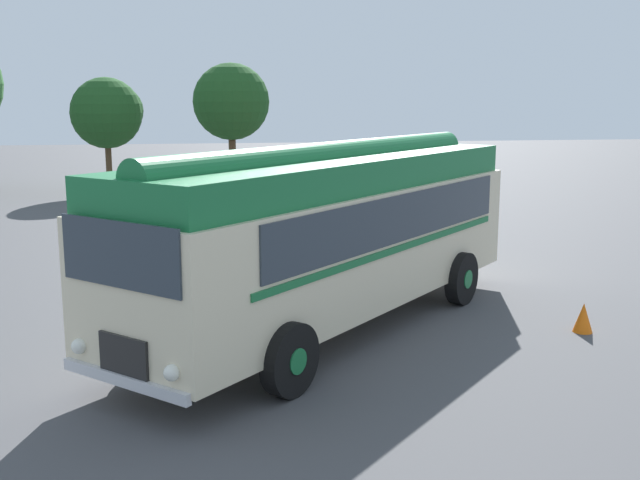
% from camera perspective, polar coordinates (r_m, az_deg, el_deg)
% --- Properties ---
extents(ground_plane, '(120.00, 120.00, 0.00)m').
position_cam_1_polar(ground_plane, '(14.39, -2.96, -6.44)').
color(ground_plane, '#474749').
extents(vintage_bus, '(8.76, 8.95, 3.49)m').
position_cam_1_polar(vintage_bus, '(13.73, 1.01, 0.87)').
color(vintage_bus, beige).
rests_on(vintage_bus, ground).
extents(car_near_left, '(2.21, 4.32, 1.66)m').
position_cam_1_polar(car_near_left, '(29.25, -7.43, 3.96)').
color(car_near_left, '#B7BABF').
rests_on(car_near_left, ground).
extents(car_mid_left, '(2.20, 4.32, 1.66)m').
position_cam_1_polar(car_mid_left, '(28.67, -1.70, 3.91)').
color(car_mid_left, maroon).
rests_on(car_mid_left, ground).
extents(tree_left_of_centre, '(3.23, 3.20, 5.21)m').
position_cam_1_polar(tree_left_of_centre, '(35.58, -15.75, 9.33)').
color(tree_left_of_centre, '#4C3823').
rests_on(tree_left_of_centre, ground).
extents(tree_centre, '(3.53, 3.53, 5.88)m').
position_cam_1_polar(tree_centre, '(35.38, -6.85, 10.40)').
color(tree_centre, '#4C3823').
rests_on(tree_centre, ground).
extents(traffic_cone, '(0.36, 0.36, 0.55)m').
position_cam_1_polar(traffic_cone, '(14.67, 19.42, -5.60)').
color(traffic_cone, orange).
rests_on(traffic_cone, ground).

